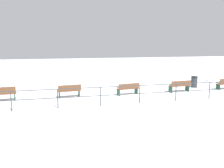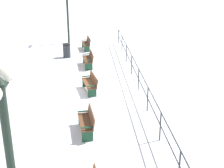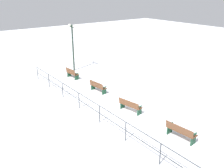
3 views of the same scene
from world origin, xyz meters
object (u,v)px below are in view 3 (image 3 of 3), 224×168
bench_second (181,131)px  bench_third (130,105)px  bench_fourth (98,86)px  lamppost_middle (73,41)px  bench_fifth (72,73)px

bench_second → bench_third: bearing=85.5°
bench_second → bench_fourth: size_ratio=1.09×
bench_second → lamppost_middle: lamppost_middle is taller
bench_third → bench_fifth: (0.18, 8.03, 0.02)m
bench_fourth → lamppost_middle: bearing=72.0°
bench_fourth → bench_fifth: bench_fifth is taller
bench_fourth → bench_third: bearing=-99.1°
bench_third → bench_fourth: bench_fourth is taller
bench_third → lamppost_middle: size_ratio=0.38×
bench_second → lamppost_middle: size_ratio=0.38×
bench_fourth → bench_fifth: (-0.03, 4.02, 0.01)m
bench_fifth → lamppost_middle: lamppost_middle is taller
bench_second → bench_third: bench_second is taller
bench_third → bench_fifth: 8.04m
bench_second → bench_fifth: size_ratio=1.20×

